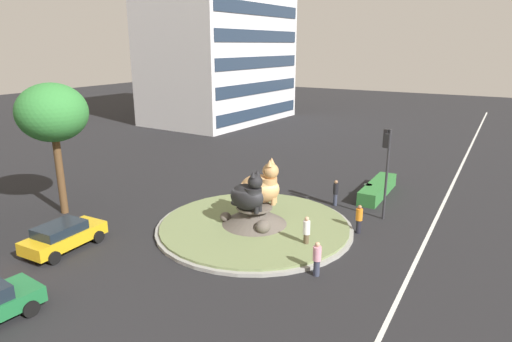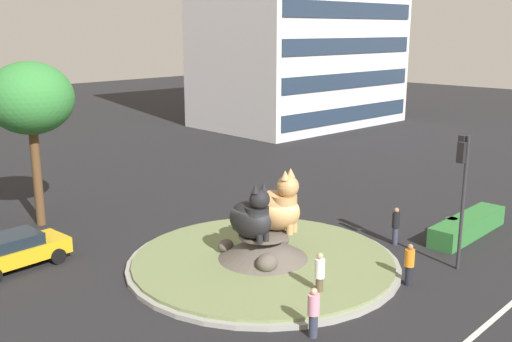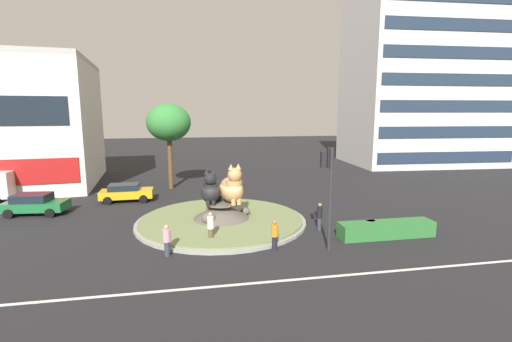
{
  "view_description": "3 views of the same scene",
  "coord_description": "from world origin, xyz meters",
  "px_view_note": "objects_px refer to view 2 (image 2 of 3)",
  "views": [
    {
      "loc": [
        -19.85,
        -11.57,
        10.01
      ],
      "look_at": [
        1.97,
        1.03,
        2.73
      ],
      "focal_mm": 30.79,
      "sensor_mm": 36.0,
      "label": 1
    },
    {
      "loc": [
        -16.52,
        -15.31,
        9.37
      ],
      "look_at": [
        1.84,
        2.15,
        3.26
      ],
      "focal_mm": 41.43,
      "sensor_mm": 36.0,
      "label": 2
    },
    {
      "loc": [
        -1.86,
        -22.62,
        7.18
      ],
      "look_at": [
        2.52,
        1.15,
        3.16
      ],
      "focal_mm": 25.01,
      "sensor_mm": 36.0,
      "label": 3
    }
  ],
  "objects_px": {
    "sedan_on_far_lane": "(14,250)",
    "pedestrian_orange_shirt": "(409,264)",
    "litter_bin": "(451,228)",
    "pedestrian_black_shirt": "(396,225)",
    "pedestrian_pink_shirt": "(314,312)",
    "traffic_light_mast": "(462,173)",
    "cat_statue_black": "(252,218)",
    "cat_statue_calico": "(277,207)",
    "broadleaf_tree_behind_island": "(30,99)",
    "pedestrian_white_shirt": "(320,275)"
  },
  "relations": [
    {
      "from": "pedestrian_white_shirt",
      "to": "sedan_on_far_lane",
      "type": "height_order",
      "value": "pedestrian_white_shirt"
    },
    {
      "from": "pedestrian_black_shirt",
      "to": "litter_bin",
      "type": "bearing_deg",
      "value": 173.65
    },
    {
      "from": "litter_bin",
      "to": "traffic_light_mast",
      "type": "bearing_deg",
      "value": -151.85
    },
    {
      "from": "litter_bin",
      "to": "cat_statue_black",
      "type": "bearing_deg",
      "value": 156.25
    },
    {
      "from": "cat_statue_calico",
      "to": "pedestrian_black_shirt",
      "type": "bearing_deg",
      "value": 48.17
    },
    {
      "from": "pedestrian_pink_shirt",
      "to": "litter_bin",
      "type": "xyz_separation_m",
      "value": [
        11.57,
        1.06,
        -0.41
      ]
    },
    {
      "from": "pedestrian_white_shirt",
      "to": "traffic_light_mast",
      "type": "bearing_deg",
      "value": -25.45
    },
    {
      "from": "sedan_on_far_lane",
      "to": "cat_statue_black",
      "type": "bearing_deg",
      "value": -49.2
    },
    {
      "from": "cat_statue_black",
      "to": "pedestrian_white_shirt",
      "type": "height_order",
      "value": "cat_statue_black"
    },
    {
      "from": "pedestrian_white_shirt",
      "to": "litter_bin",
      "type": "height_order",
      "value": "pedestrian_white_shirt"
    },
    {
      "from": "cat_statue_black",
      "to": "sedan_on_far_lane",
      "type": "bearing_deg",
      "value": -134.35
    },
    {
      "from": "pedestrian_orange_shirt",
      "to": "litter_bin",
      "type": "xyz_separation_m",
      "value": [
        6.08,
        1.26,
        -0.4
      ]
    },
    {
      "from": "cat_statue_calico",
      "to": "litter_bin",
      "type": "distance_m",
      "value": 8.83
    },
    {
      "from": "cat_statue_calico",
      "to": "pedestrian_orange_shirt",
      "type": "height_order",
      "value": "cat_statue_calico"
    },
    {
      "from": "pedestrian_orange_shirt",
      "to": "pedestrian_black_shirt",
      "type": "xyz_separation_m",
      "value": [
        3.44,
        2.61,
        0.06
      ]
    },
    {
      "from": "pedestrian_white_shirt",
      "to": "litter_bin",
      "type": "distance_m",
      "value": 9.33
    },
    {
      "from": "cat_statue_black",
      "to": "pedestrian_white_shirt",
      "type": "relative_size",
      "value": 1.33
    },
    {
      "from": "pedestrian_pink_shirt",
      "to": "litter_bin",
      "type": "bearing_deg",
      "value": -45.06
    },
    {
      "from": "traffic_light_mast",
      "to": "litter_bin",
      "type": "relative_size",
      "value": 6.01
    },
    {
      "from": "traffic_light_mast",
      "to": "pedestrian_white_shirt",
      "type": "height_order",
      "value": "traffic_light_mast"
    },
    {
      "from": "broadleaf_tree_behind_island",
      "to": "pedestrian_white_shirt",
      "type": "distance_m",
      "value": 16.11
    },
    {
      "from": "pedestrian_pink_shirt",
      "to": "cat_statue_calico",
      "type": "bearing_deg",
      "value": 1.83
    },
    {
      "from": "broadleaf_tree_behind_island",
      "to": "litter_bin",
      "type": "height_order",
      "value": "broadleaf_tree_behind_island"
    },
    {
      "from": "pedestrian_orange_shirt",
      "to": "pedestrian_pink_shirt",
      "type": "xyz_separation_m",
      "value": [
        -5.5,
        0.21,
        0.0
      ]
    },
    {
      "from": "broadleaf_tree_behind_island",
      "to": "traffic_light_mast",
      "type": "bearing_deg",
      "value": -63.04
    },
    {
      "from": "broadleaf_tree_behind_island",
      "to": "pedestrian_white_shirt",
      "type": "height_order",
      "value": "broadleaf_tree_behind_island"
    },
    {
      "from": "broadleaf_tree_behind_island",
      "to": "pedestrian_white_shirt",
      "type": "xyz_separation_m",
      "value": [
        2.88,
        -14.96,
        -5.24
      ]
    },
    {
      "from": "pedestrian_pink_shirt",
      "to": "litter_bin",
      "type": "relative_size",
      "value": 1.82
    },
    {
      "from": "cat_statue_calico",
      "to": "sedan_on_far_lane",
      "type": "height_order",
      "value": "cat_statue_calico"
    },
    {
      "from": "pedestrian_black_shirt",
      "to": "sedan_on_far_lane",
      "type": "xyz_separation_m",
      "value": [
        -12.88,
        9.68,
        -0.15
      ]
    },
    {
      "from": "pedestrian_pink_shirt",
      "to": "sedan_on_far_lane",
      "type": "distance_m",
      "value": 12.71
    },
    {
      "from": "litter_bin",
      "to": "pedestrian_black_shirt",
      "type": "bearing_deg",
      "value": 152.89
    },
    {
      "from": "cat_statue_black",
      "to": "sedan_on_far_lane",
      "type": "height_order",
      "value": "cat_statue_black"
    },
    {
      "from": "cat_statue_black",
      "to": "pedestrian_black_shirt",
      "type": "distance_m",
      "value": 7.07
    },
    {
      "from": "pedestrian_pink_shirt",
      "to": "broadleaf_tree_behind_island",
      "type": "bearing_deg",
      "value": 41.84
    },
    {
      "from": "sedan_on_far_lane",
      "to": "cat_statue_calico",
      "type": "bearing_deg",
      "value": -43.83
    },
    {
      "from": "traffic_light_mast",
      "to": "pedestrian_orange_shirt",
      "type": "bearing_deg",
      "value": 82.51
    },
    {
      "from": "pedestrian_white_shirt",
      "to": "sedan_on_far_lane",
      "type": "distance_m",
      "value": 12.26
    },
    {
      "from": "cat_statue_calico",
      "to": "pedestrian_white_shirt",
      "type": "xyz_separation_m",
      "value": [
        -1.62,
        -3.49,
        -1.38
      ]
    },
    {
      "from": "broadleaf_tree_behind_island",
      "to": "litter_bin",
      "type": "xyz_separation_m",
      "value": [
        12.18,
        -15.41,
        -5.71
      ]
    },
    {
      "from": "cat_statue_calico",
      "to": "pedestrian_white_shirt",
      "type": "distance_m",
      "value": 4.09
    },
    {
      "from": "cat_statue_calico",
      "to": "sedan_on_far_lane",
      "type": "xyz_separation_m",
      "value": [
        -7.83,
        7.09,
        -1.54
      ]
    },
    {
      "from": "pedestrian_white_shirt",
      "to": "pedestrian_orange_shirt",
      "type": "xyz_separation_m",
      "value": [
        3.23,
        -1.71,
        -0.07
      ]
    },
    {
      "from": "cat_statue_black",
      "to": "cat_statue_calico",
      "type": "bearing_deg",
      "value": 91.0
    },
    {
      "from": "pedestrian_orange_shirt",
      "to": "sedan_on_far_lane",
      "type": "xyz_separation_m",
      "value": [
        -9.44,
        12.29,
        -0.1
      ]
    },
    {
      "from": "pedestrian_pink_shirt",
      "to": "sedan_on_far_lane",
      "type": "xyz_separation_m",
      "value": [
        -3.94,
        12.08,
        -0.1
      ]
    },
    {
      "from": "pedestrian_white_shirt",
      "to": "pedestrian_pink_shirt",
      "type": "height_order",
      "value": "pedestrian_white_shirt"
    },
    {
      "from": "broadleaf_tree_behind_island",
      "to": "pedestrian_orange_shirt",
      "type": "relative_size",
      "value": 4.87
    },
    {
      "from": "pedestrian_pink_shirt",
      "to": "traffic_light_mast",
      "type": "bearing_deg",
      "value": -55.68
    },
    {
      "from": "sedan_on_far_lane",
      "to": "pedestrian_orange_shirt",
      "type": "bearing_deg",
      "value": -54.15
    }
  ]
}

